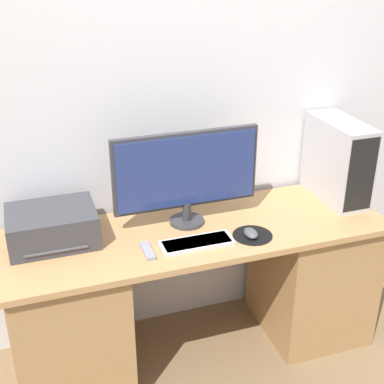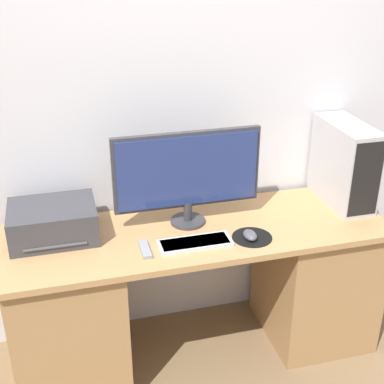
# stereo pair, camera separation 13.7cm
# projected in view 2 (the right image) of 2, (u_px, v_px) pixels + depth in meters

# --- Properties ---
(wall_back) EXTENTS (6.40, 0.05, 2.70)m
(wall_back) POSITION_uv_depth(u_px,v_px,m) (180.00, 78.00, 2.53)
(wall_back) COLOR silver
(wall_back) RESTS_ON ground_plane
(desk) EXTENTS (1.79, 0.58, 0.72)m
(desk) POSITION_uv_depth(u_px,v_px,m) (199.00, 290.00, 2.65)
(desk) COLOR tan
(desk) RESTS_ON ground_plane
(monitor) EXTENTS (0.69, 0.17, 0.45)m
(monitor) POSITION_uv_depth(u_px,v_px,m) (187.00, 173.00, 2.45)
(monitor) COLOR #333338
(monitor) RESTS_ON desk
(keyboard) EXTENTS (0.33, 0.12, 0.02)m
(keyboard) POSITION_uv_depth(u_px,v_px,m) (195.00, 243.00, 2.37)
(keyboard) COLOR silver
(keyboard) RESTS_ON desk
(mousepad) EXTENTS (0.18, 0.18, 0.00)m
(mousepad) POSITION_uv_depth(u_px,v_px,m) (252.00, 237.00, 2.43)
(mousepad) COLOR black
(mousepad) RESTS_ON desk
(mouse) EXTENTS (0.06, 0.09, 0.04)m
(mouse) POSITION_uv_depth(u_px,v_px,m) (250.00, 235.00, 2.40)
(mouse) COLOR #4C4C51
(mouse) RESTS_ON mousepad
(computer_tower) EXTENTS (0.17, 0.42, 0.42)m
(computer_tower) POSITION_uv_depth(u_px,v_px,m) (344.00, 164.00, 2.68)
(computer_tower) COLOR #B2B2B7
(computer_tower) RESTS_ON desk
(printer) EXTENTS (0.38, 0.30, 0.16)m
(printer) POSITION_uv_depth(u_px,v_px,m) (53.00, 222.00, 2.40)
(printer) COLOR #38383D
(printer) RESTS_ON desk
(remote_control) EXTENTS (0.04, 0.14, 0.02)m
(remote_control) POSITION_uv_depth(u_px,v_px,m) (145.00, 249.00, 2.32)
(remote_control) COLOR gray
(remote_control) RESTS_ON desk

